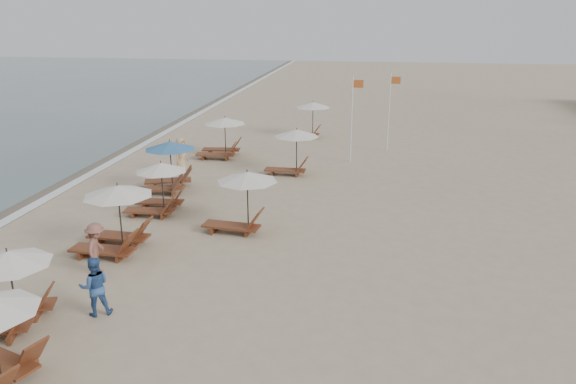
% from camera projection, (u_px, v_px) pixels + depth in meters
% --- Properties ---
extents(ground, '(160.00, 160.00, 0.00)m').
position_uv_depth(ground, '(260.00, 321.00, 14.69)').
color(ground, tan).
rests_on(ground, ground).
extents(wet_sand_band, '(3.20, 140.00, 0.01)m').
position_uv_depth(wet_sand_band, '(40.00, 186.00, 25.99)').
color(wet_sand_band, '#6B5E4C').
rests_on(wet_sand_band, ground).
extents(foam_line, '(0.50, 140.00, 0.02)m').
position_uv_depth(foam_line, '(66.00, 187.00, 25.79)').
color(foam_line, white).
rests_on(foam_line, ground).
extents(lounger_station_1, '(2.55, 2.38, 2.11)m').
position_uv_depth(lounger_station_1, '(5.00, 290.00, 14.15)').
color(lounger_station_1, brown).
rests_on(lounger_station_1, ground).
extents(lounger_station_2, '(2.74, 2.29, 2.33)m').
position_uv_depth(lounger_station_2, '(113.00, 221.00, 18.68)').
color(lounger_station_2, brown).
rests_on(lounger_station_2, ground).
extents(lounger_station_3, '(2.47, 2.02, 2.08)m').
position_uv_depth(lounger_station_3, '(157.00, 189.00, 22.34)').
color(lounger_station_3, brown).
rests_on(lounger_station_3, ground).
extents(lounger_station_4, '(2.75, 2.64, 2.28)m').
position_uv_depth(lounger_station_4, '(165.00, 168.00, 25.07)').
color(lounger_station_4, brown).
rests_on(lounger_station_4, ground).
extents(lounger_station_5, '(2.73, 2.29, 2.22)m').
position_uv_depth(lounger_station_5, '(221.00, 138.00, 30.91)').
color(lounger_station_5, brown).
rests_on(lounger_station_5, ground).
extents(inland_station_0, '(2.81, 2.24, 2.22)m').
position_uv_depth(inland_station_0, '(240.00, 197.00, 20.29)').
color(inland_station_0, brown).
rests_on(inland_station_0, ground).
extents(inland_station_1, '(2.71, 2.24, 2.22)m').
position_uv_depth(inland_station_1, '(291.00, 148.00, 27.52)').
color(inland_station_1, brown).
rests_on(inland_station_1, ground).
extents(inland_station_2, '(2.58, 2.24, 2.22)m').
position_uv_depth(inland_station_2, '(310.00, 114.00, 35.79)').
color(inland_station_2, brown).
rests_on(inland_station_2, ground).
extents(beachgoer_mid_a, '(1.00, 0.92, 1.64)m').
position_uv_depth(beachgoer_mid_a, '(95.00, 286.00, 14.79)').
color(beachgoer_mid_a, '#305591').
rests_on(beachgoer_mid_a, ground).
extents(beachgoer_mid_b, '(0.82, 1.17, 1.64)m').
position_uv_depth(beachgoer_mid_b, '(96.00, 249.00, 17.13)').
color(beachgoer_mid_b, brown).
rests_on(beachgoer_mid_b, ground).
extents(beachgoer_far_b, '(0.75, 0.98, 1.80)m').
position_uv_depth(beachgoer_far_b, '(181.00, 156.00, 27.82)').
color(beachgoer_far_b, tan).
rests_on(beachgoer_far_b, ground).
extents(flag_pole_near, '(0.59, 0.08, 4.55)m').
position_uv_depth(flag_pole_near, '(352.00, 115.00, 29.45)').
color(flag_pole_near, silver).
rests_on(flag_pole_near, ground).
extents(flag_pole_far, '(0.60, 0.08, 4.46)m').
position_uv_depth(flag_pole_far, '(390.00, 109.00, 31.78)').
color(flag_pole_far, silver).
rests_on(flag_pole_far, ground).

